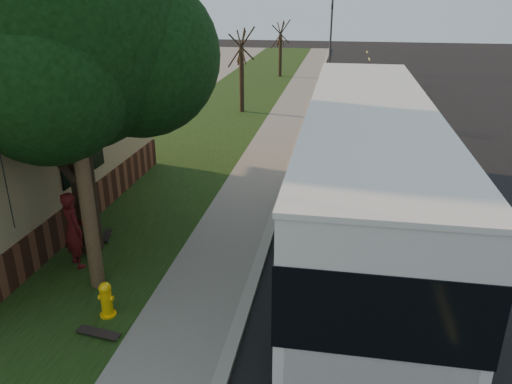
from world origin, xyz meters
The scene contains 17 objects.
ground centered at (0.00, 0.00, 0.00)m, with size 120.00×120.00×0.00m, color black.
road centered at (4.00, 10.00, 0.01)m, with size 8.00×80.00×0.01m, color black.
curb centered at (0.00, 10.00, 0.06)m, with size 0.25×80.00×0.12m, color gray.
sidewalk centered at (-1.00, 10.00, 0.04)m, with size 2.00×80.00×0.08m, color slate.
grass_verge centered at (-4.50, 10.00, 0.04)m, with size 5.00×80.00×0.07m, color black.
fire_hydrant centered at (-2.60, 0.00, 0.43)m, with size 0.32×0.32×0.74m.
utility_pole centered at (-3.31, 0.99, 4.63)m, with size 2.86×3.21×9.07m.
leafy_tree centered at (-4.17, 2.65, 5.17)m, with size 6.30×6.00×7.80m.
bare_tree_near centered at (-3.50, 18.00, 2.15)m, with size 1.38×1.21×4.31m.
bare_tree_far centered at (-3.00, 30.00, 2.00)m, with size 1.38×1.21×4.03m.
traffic_signal centered at (0.50, 34.00, 3.16)m, with size 0.18×0.22×5.50m.
transit_bus centered at (2.35, 4.31, 1.91)m, with size 3.07×13.29×3.59m.
skateboarder centered at (-4.14, 1.71, 0.98)m, with size 0.66×0.44×1.82m, color #4D0F11.
skateboard_main centered at (-4.10, 3.13, 0.12)m, with size 0.40×0.76×0.07m.
skateboard_spare centered at (-2.50, -0.62, 0.13)m, with size 0.87×0.34×0.08m.
dumpster centered at (-8.93, 8.66, 0.76)m, with size 1.95×1.74×1.43m.
distant_car centered at (2.50, 24.93, 0.82)m, with size 1.94×4.81×1.64m, color black.
Camera 1 is at (1.66, -7.58, 6.00)m, focal length 35.00 mm.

